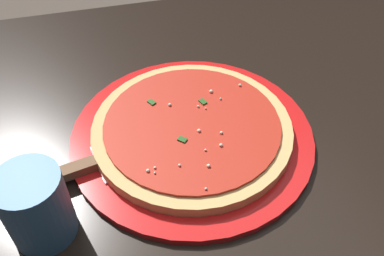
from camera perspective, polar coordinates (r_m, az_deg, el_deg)
The scene contains 5 objects.
restaurant_table at distance 0.73m, azimuth 1.56°, elevation -7.09°, with size 1.12×0.78×0.75m.
serving_plate at distance 0.61m, azimuth 0.00°, elevation -1.00°, with size 0.35×0.35×0.01m, color red.
pizza at distance 0.60m, azimuth 0.00°, elevation -0.02°, with size 0.29×0.29×0.02m.
pizza_server at distance 0.57m, azimuth -15.20°, elevation -5.50°, with size 0.22×0.09×0.01m.
cup_tall_drink at distance 0.51m, azimuth -20.47°, elevation -10.02°, with size 0.08×0.08×0.10m, color teal.
Camera 1 is at (0.13, 0.43, 1.20)m, focal length 39.13 mm.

